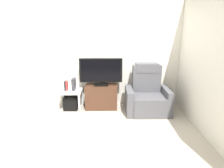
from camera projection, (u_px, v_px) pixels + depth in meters
ground_plane at (101, 125)px, 3.79m from camera, size 6.40×6.40×0.00m
wall_back at (102, 52)px, 4.51m from camera, size 6.40×0.06×2.60m
wall_side at (203, 60)px, 3.45m from camera, size 0.06×4.48×2.60m
tv_stand at (101, 97)px, 4.54m from camera, size 0.74×0.41×0.56m
television at (101, 71)px, 4.39m from camera, size 0.98×0.20×0.64m
recliner_armchair at (147, 96)px, 4.32m from camera, size 0.98×0.78×1.08m
side_table at (70, 93)px, 4.45m from camera, size 0.54×0.54×0.47m
subwoofer_box at (71, 102)px, 4.51m from camera, size 0.32×0.32×0.32m
book_leftmost at (65, 86)px, 4.38m from camera, size 0.03×0.13×0.22m
book_middle at (67, 86)px, 4.38m from camera, size 0.03×0.12×0.22m
game_console at (74, 84)px, 4.40m from camera, size 0.07×0.20×0.27m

